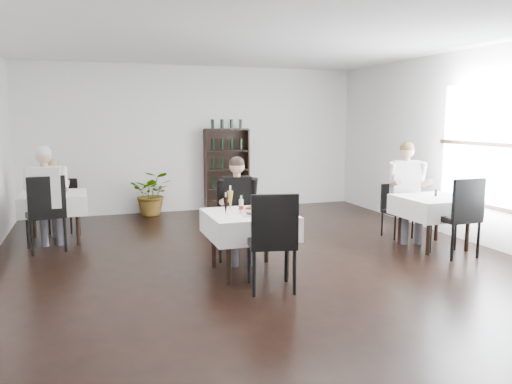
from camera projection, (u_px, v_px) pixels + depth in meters
room_shell at (272, 153)px, 6.18m from camera, size 9.00×9.00×9.00m
window_right at (495, 148)px, 7.28m from camera, size 0.06×2.30×1.85m
wine_shelf at (227, 170)px, 10.50m from camera, size 0.90×0.28×1.75m
main_table at (249, 224)px, 6.21m from camera, size 1.03×1.03×0.77m
left_table at (54, 203)px, 7.79m from camera, size 0.98×0.98×0.77m
right_table at (434, 207)px, 7.44m from camera, size 0.98×0.98×0.77m
potted_tree at (152, 193)px, 9.96m from camera, size 0.97×0.90×0.90m
main_chair_far at (235, 214)px, 6.95m from camera, size 0.58×0.58×1.06m
main_chair_near at (273, 236)px, 5.51m from camera, size 0.60×0.61×1.13m
left_chair_far at (64, 202)px, 8.54m from camera, size 0.51×0.51×0.90m
left_chair_near at (46, 209)px, 7.18m from camera, size 0.62×0.62×1.12m
right_chair_far at (395, 207)px, 8.18m from camera, size 0.41×0.42×0.86m
right_chair_near at (460, 212)px, 6.90m from camera, size 0.53×0.53×1.13m
diner_main at (238, 201)px, 6.73m from camera, size 0.56×0.57×1.42m
diner_left_far at (53, 191)px, 8.29m from camera, size 0.52×0.55×1.26m
diner_left_near at (46, 190)px, 7.22m from camera, size 0.60×0.60×1.55m
diner_right_far at (407, 183)px, 7.90m from camera, size 0.66×0.70×1.56m
plate_far at (253, 209)px, 6.35m from camera, size 0.34×0.34×0.08m
plate_near at (254, 214)px, 6.02m from camera, size 0.33×0.33×0.08m
pilsner_dark at (226, 206)px, 6.01m from camera, size 0.07×0.07×0.28m
pilsner_lager at (230, 201)px, 6.22m from camera, size 0.08×0.08×0.33m
coke_bottle at (241, 206)px, 6.10m from camera, size 0.06×0.06×0.23m
napkin_cutlery at (275, 214)px, 6.04m from camera, size 0.21×0.22×0.02m
pepper_mill at (436, 193)px, 7.48m from camera, size 0.05×0.05×0.10m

